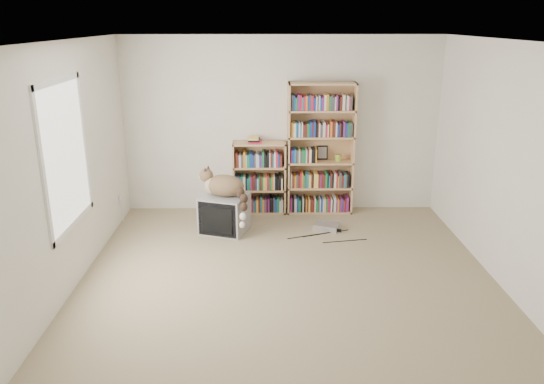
{
  "coord_description": "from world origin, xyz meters",
  "views": [
    {
      "loc": [
        -0.25,
        -4.98,
        2.69
      ],
      "look_at": [
        -0.16,
        1.0,
        0.74
      ],
      "focal_mm": 35.0,
      "sensor_mm": 36.0,
      "label": 1
    }
  ],
  "objects_px": {
    "crt_tv": "(225,213)",
    "cat": "(227,190)",
    "bookcase_tall": "(320,152)",
    "dvd_player": "(327,226)",
    "bookcase_short": "(260,180)"
  },
  "relations": [
    {
      "from": "bookcase_tall",
      "to": "dvd_player",
      "type": "distance_m",
      "value": 1.11
    },
    {
      "from": "cat",
      "to": "bookcase_short",
      "type": "distance_m",
      "value": 0.92
    },
    {
      "from": "dvd_player",
      "to": "bookcase_tall",
      "type": "bearing_deg",
      "value": 116.25
    },
    {
      "from": "crt_tv",
      "to": "cat",
      "type": "xyz_separation_m",
      "value": [
        0.05,
        -0.06,
        0.35
      ]
    },
    {
      "from": "cat",
      "to": "bookcase_short",
      "type": "xyz_separation_m",
      "value": [
        0.41,
        0.82,
        -0.12
      ]
    },
    {
      "from": "crt_tv",
      "to": "bookcase_tall",
      "type": "xyz_separation_m",
      "value": [
        1.33,
        0.75,
        0.64
      ]
    },
    {
      "from": "bookcase_short",
      "to": "dvd_player",
      "type": "bearing_deg",
      "value": -38.26
    },
    {
      "from": "cat",
      "to": "crt_tv",
      "type": "bearing_deg",
      "value": 141.78
    },
    {
      "from": "crt_tv",
      "to": "bookcase_short",
      "type": "relative_size",
      "value": 0.68
    },
    {
      "from": "cat",
      "to": "bookcase_short",
      "type": "height_order",
      "value": "bookcase_short"
    },
    {
      "from": "bookcase_short",
      "to": "crt_tv",
      "type": "bearing_deg",
      "value": -121.31
    },
    {
      "from": "cat",
      "to": "dvd_player",
      "type": "xyz_separation_m",
      "value": [
        1.32,
        0.1,
        -0.56
      ]
    },
    {
      "from": "crt_tv",
      "to": "bookcase_short",
      "type": "bearing_deg",
      "value": 77.33
    },
    {
      "from": "crt_tv",
      "to": "bookcase_tall",
      "type": "relative_size",
      "value": 0.37
    },
    {
      "from": "bookcase_tall",
      "to": "dvd_player",
      "type": "bearing_deg",
      "value": -87.06
    }
  ]
}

